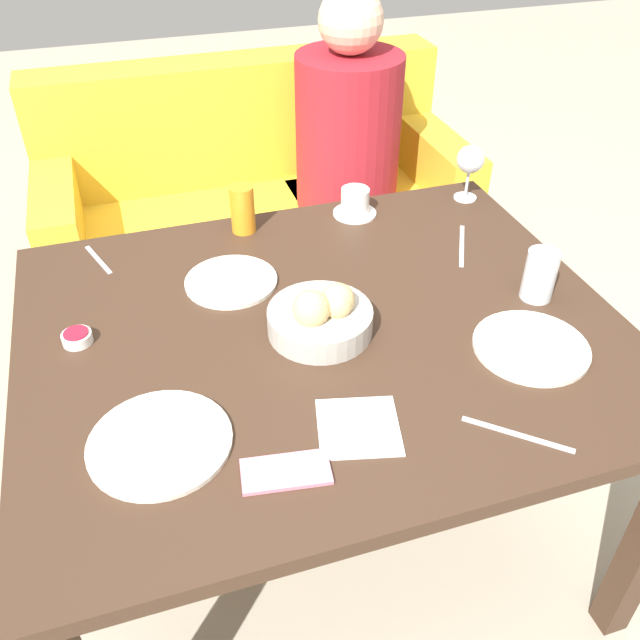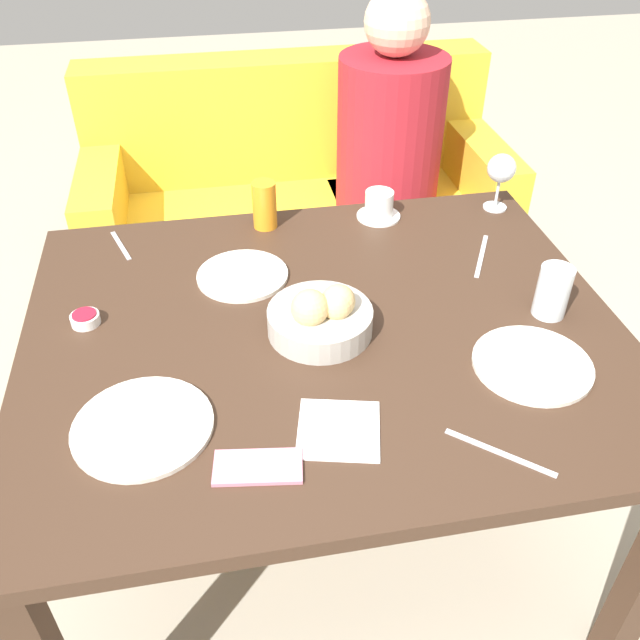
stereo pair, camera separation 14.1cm
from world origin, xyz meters
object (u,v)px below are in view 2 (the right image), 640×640
at_px(jam_bowl_berry, 85,319).
at_px(cell_phone, 258,467).
at_px(seated_person, 386,185).
at_px(spoon_coffee, 121,245).
at_px(plate_near_left, 143,426).
at_px(water_tumbler, 553,291).
at_px(coffee_cup, 379,206).
at_px(knife_silver, 481,256).
at_px(bread_basket, 322,316).
at_px(napkin, 339,430).
at_px(plate_near_right, 532,364).
at_px(fork_silver, 500,453).
at_px(juice_glass, 264,205).
at_px(plate_far_center, 243,275).
at_px(wine_glass, 501,170).
at_px(couch, 295,215).

relative_size(jam_bowl_berry, cell_phone, 0.39).
bearing_deg(seated_person, spoon_coffee, -143.73).
bearing_deg(plate_near_left, water_tumbler, 12.32).
relative_size(plate_near_left, spoon_coffee, 1.75).
relative_size(coffee_cup, knife_silver, 0.65).
bearing_deg(spoon_coffee, bread_basket, -44.90).
xyz_separation_m(plate_near_left, napkin, (0.34, -0.07, -0.00)).
height_order(plate_near_right, napkin, plate_near_right).
xyz_separation_m(fork_silver, knife_silver, (0.20, 0.61, 0.00)).
height_order(water_tumbler, fork_silver, water_tumbler).
bearing_deg(plate_near_right, juice_glass, 125.04).
bearing_deg(plate_near_right, spoon_coffee, 143.31).
bearing_deg(coffee_cup, plate_far_center, -150.10).
height_order(plate_near_left, napkin, plate_near_left).
distance_m(fork_silver, cell_phone, 0.42).
distance_m(bread_basket, wine_glass, 0.73).
bearing_deg(cell_phone, jam_bowl_berry, 124.61).
bearing_deg(coffee_cup, plate_near_right, -76.83).
bearing_deg(jam_bowl_berry, fork_silver, -34.56).
bearing_deg(bread_basket, wine_glass, 38.42).
xyz_separation_m(couch, plate_far_center, (-0.27, -0.99, 0.41)).
bearing_deg(water_tumbler, plate_far_center, 157.88).
distance_m(spoon_coffee, napkin, 0.83).
bearing_deg(fork_silver, couch, 94.09).
bearing_deg(water_tumbler, seated_person, 92.98).
height_order(wine_glass, fork_silver, wine_glass).
height_order(seated_person, coffee_cup, seated_person).
bearing_deg(spoon_coffee, coffee_cup, 2.23).
height_order(plate_near_left, jam_bowl_berry, jam_bowl_berry).
xyz_separation_m(plate_near_right, spoon_coffee, (-0.83, 0.62, -0.00)).
bearing_deg(knife_silver, fork_silver, -108.37).
height_order(plate_near_left, spoon_coffee, plate_near_left).
distance_m(plate_far_center, coffee_cup, 0.45).
distance_m(couch, bread_basket, 1.32).
relative_size(coffee_cup, fork_silver, 0.75).
xyz_separation_m(water_tumbler, knife_silver, (-0.06, 0.25, -0.06)).
distance_m(couch, coffee_cup, 0.89).
relative_size(water_tumbler, fork_silver, 0.75).
xyz_separation_m(couch, bread_basket, (-0.13, -1.23, 0.45)).
distance_m(water_tumbler, coffee_cup, 0.55).
xyz_separation_m(wine_glass, fork_silver, (-0.33, -0.84, -0.11)).
distance_m(bread_basket, plate_near_left, 0.42).
relative_size(coffee_cup, napkin, 0.66).
distance_m(fork_silver, spoon_coffee, 1.06).
height_order(coffee_cup, fork_silver, coffee_cup).
bearing_deg(plate_near_right, wine_glass, 74.33).
bearing_deg(seated_person, cell_phone, -113.44).
distance_m(couch, wine_glass, 1.04).
relative_size(plate_near_right, spoon_coffee, 1.63).
relative_size(seated_person, fork_silver, 7.35).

